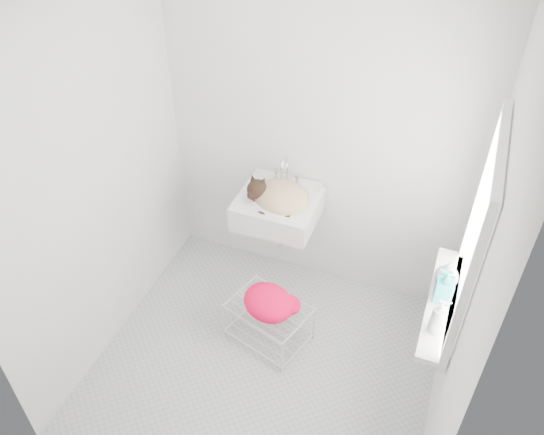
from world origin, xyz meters
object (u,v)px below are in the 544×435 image
(wire_rack, at_px, (269,322))
(bottle_c, at_px, (444,284))
(sink, at_px, (278,199))
(bottle_b, at_px, (441,299))
(cat, at_px, (279,196))
(bottle_a, at_px, (435,330))

(wire_rack, bearing_deg, bottle_c, 5.14)
(sink, height_order, bottle_b, sink)
(bottle_c, bearing_deg, cat, 161.58)
(cat, xyz_separation_m, bottle_c, (1.18, -0.39, -0.04))
(wire_rack, xyz_separation_m, bottle_c, (1.06, 0.10, 0.70))
(cat, height_order, bottle_b, cat)
(cat, height_order, bottle_c, cat)
(wire_rack, bearing_deg, bottle_a, -14.10)
(sink, height_order, wire_rack, sink)
(wire_rack, height_order, bottle_c, bottle_c)
(sink, xyz_separation_m, bottle_c, (1.19, -0.41, 0.00))
(wire_rack, distance_m, bottle_c, 1.28)
(bottle_a, bearing_deg, bottle_c, 90.00)
(bottle_b, relative_size, bottle_c, 1.23)
(sink, distance_m, bottle_a, 1.42)
(bottle_a, height_order, bottle_c, bottle_a)
(wire_rack, distance_m, bottle_b, 1.27)
(sink, relative_size, bottle_a, 2.85)
(bottle_c, bearing_deg, bottle_a, -90.00)
(wire_rack, relative_size, bottle_a, 2.66)
(sink, xyz_separation_m, bottle_b, (1.19, -0.53, 0.00))
(cat, bearing_deg, sink, 131.76)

